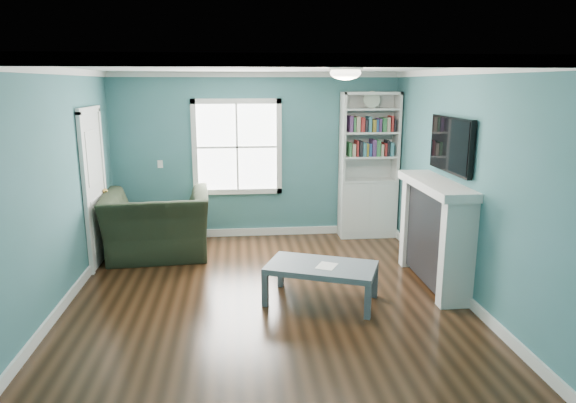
{
  "coord_description": "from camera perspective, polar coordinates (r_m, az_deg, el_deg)",
  "views": [
    {
      "loc": [
        -0.29,
        -5.58,
        2.43
      ],
      "look_at": [
        0.3,
        0.4,
        1.04
      ],
      "focal_mm": 32.0,
      "sensor_mm": 36.0,
      "label": 1
    }
  ],
  "objects": [
    {
      "name": "trim",
      "position": [
        5.72,
        -2.57,
        0.96
      ],
      "size": [
        4.5,
        5.0,
        2.6
      ],
      "color": "white",
      "rests_on": "ground"
    },
    {
      "name": "fireplace",
      "position": [
        6.5,
        16.03,
        -3.52
      ],
      "size": [
        0.44,
        1.58,
        1.3
      ],
      "color": "black",
      "rests_on": "ground"
    },
    {
      "name": "paper_sheet",
      "position": [
        5.78,
        4.32,
        -7.15
      ],
      "size": [
        0.29,
        0.31,
        0.0
      ],
      "primitive_type": "cube",
      "rotation": [
        0.0,
        0.0,
        -0.49
      ],
      "color": "white",
      "rests_on": "coffee_table"
    },
    {
      "name": "window",
      "position": [
        8.13,
        -5.68,
        6.03
      ],
      "size": [
        1.4,
        0.06,
        1.5
      ],
      "color": "white",
      "rests_on": "room_walls"
    },
    {
      "name": "door",
      "position": [
        7.37,
        -20.71,
        1.56
      ],
      "size": [
        0.12,
        0.98,
        2.17
      ],
      "color": "silver",
      "rests_on": "ground"
    },
    {
      "name": "ceiling_fixture",
      "position": [
        5.81,
        6.41,
        14.12
      ],
      "size": [
        0.38,
        0.38,
        0.15
      ],
      "color": "white",
      "rests_on": "room_walls"
    },
    {
      "name": "floor",
      "position": [
        6.1,
        -2.46,
        -10.48
      ],
      "size": [
        5.0,
        5.0,
        0.0
      ],
      "primitive_type": "plane",
      "color": "black",
      "rests_on": "ground"
    },
    {
      "name": "light_switch",
      "position": [
        8.25,
        -14.02,
        4.05
      ],
      "size": [
        0.08,
        0.01,
        0.12
      ],
      "primitive_type": "cube",
      "color": "white",
      "rests_on": "room_walls"
    },
    {
      "name": "coffee_table",
      "position": [
        5.83,
        3.73,
        -7.56
      ],
      "size": [
        1.36,
        1.06,
        0.44
      ],
      "rotation": [
        0.0,
        0.0,
        -0.38
      ],
      "color": "#545B65",
      "rests_on": "ground"
    },
    {
      "name": "room_walls",
      "position": [
        5.66,
        -2.61,
        4.38
      ],
      "size": [
        5.0,
        5.0,
        5.0
      ],
      "color": "#37706E",
      "rests_on": "ground"
    },
    {
      "name": "tv",
      "position": [
        6.34,
        17.67,
        6.02
      ],
      "size": [
        0.06,
        1.1,
        0.65
      ],
      "primitive_type": "cube",
      "color": "black",
      "rests_on": "fireplace"
    },
    {
      "name": "bookshelf",
      "position": [
        8.29,
        8.88,
        2.39
      ],
      "size": [
        0.9,
        0.35,
        2.31
      ],
      "color": "silver",
      "rests_on": "ground"
    },
    {
      "name": "recliner",
      "position": [
        7.5,
        -14.35,
        -1.31
      ],
      "size": [
        1.5,
        1.04,
        1.26
      ],
      "primitive_type": "imported",
      "rotation": [
        0.0,
        0.0,
        -3.07
      ],
      "color": "black",
      "rests_on": "ground"
    }
  ]
}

